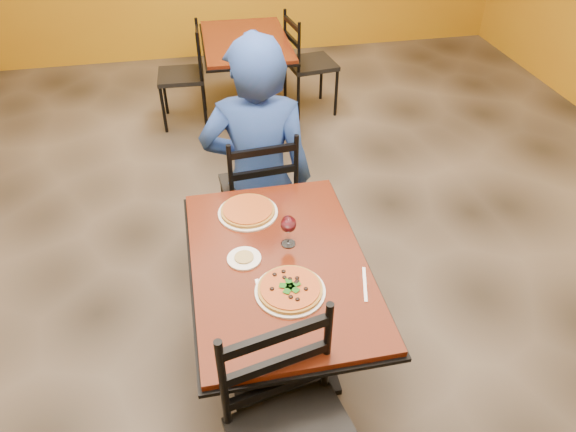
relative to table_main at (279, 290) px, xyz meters
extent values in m
cube|color=black|center=(0.00, 0.50, -0.56)|extent=(7.00, 8.00, 0.01)
cube|color=#5D210E|center=(0.00, 0.00, 0.18)|extent=(0.80, 1.20, 0.03)
cube|color=black|center=(0.00, 0.00, 0.15)|extent=(0.83, 1.23, 0.02)
cylinder|color=black|center=(0.00, 0.00, -0.19)|extent=(0.12, 0.12, 0.66)
cube|color=black|center=(0.00, 0.00, -0.54)|extent=(0.55, 0.55, 0.04)
cube|color=#5D210E|center=(0.23, 2.89, 0.18)|extent=(0.77, 1.14, 0.03)
cube|color=black|center=(0.23, 2.89, 0.16)|extent=(0.80, 1.17, 0.02)
cylinder|color=black|center=(0.23, 2.89, -0.19)|extent=(0.11, 0.11, 0.66)
cube|color=black|center=(0.23, 2.89, -0.54)|extent=(0.52, 0.52, 0.04)
imported|color=#1A4390|center=(0.05, 1.00, 0.18)|extent=(0.77, 0.57, 1.48)
cylinder|color=white|center=(0.01, -0.20, 0.20)|extent=(0.31, 0.31, 0.01)
cylinder|color=maroon|center=(0.01, -0.20, 0.21)|extent=(0.28, 0.28, 0.02)
cylinder|color=white|center=(-0.09, 0.39, 0.20)|extent=(0.31, 0.31, 0.01)
cylinder|color=orange|center=(-0.09, 0.39, 0.21)|extent=(0.28, 0.28, 0.02)
cylinder|color=white|center=(-0.16, 0.04, 0.20)|extent=(0.16, 0.16, 0.01)
cylinder|color=tan|center=(-0.16, 0.04, 0.21)|extent=(0.09, 0.09, 0.01)
cube|color=silver|center=(-0.11, -0.19, 0.20)|extent=(0.03, 0.19, 0.00)
cube|color=silver|center=(0.35, -0.22, 0.20)|extent=(0.07, 0.21, 0.00)
camera|label=1|loc=(-0.31, -1.75, 1.88)|focal=32.77mm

